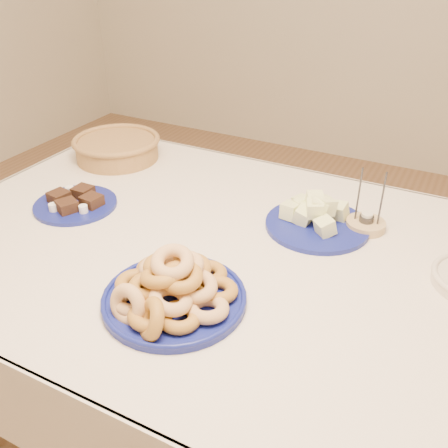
{
  "coord_description": "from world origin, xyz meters",
  "views": [
    {
      "loc": [
        0.48,
        -0.96,
        1.46
      ],
      "look_at": [
        0.0,
        -0.05,
        0.85
      ],
      "focal_mm": 40.0,
      "sensor_mm": 36.0,
      "label": 1
    }
  ],
  "objects_px": {
    "melon_plate": "(316,217)",
    "donut_platter": "(172,290)",
    "dining_table": "(233,281)",
    "brownie_plate": "(75,203)",
    "wicker_basket": "(117,147)",
    "candle_holder": "(366,224)"
  },
  "relations": [
    {
      "from": "melon_plate",
      "to": "donut_platter",
      "type": "bearing_deg",
      "value": -109.96
    },
    {
      "from": "dining_table",
      "to": "donut_platter",
      "type": "relative_size",
      "value": 4.21
    },
    {
      "from": "brownie_plate",
      "to": "wicker_basket",
      "type": "xyz_separation_m",
      "value": [
        -0.11,
        0.34,
        0.03
      ]
    },
    {
      "from": "brownie_plate",
      "to": "candle_holder",
      "type": "distance_m",
      "value": 0.84
    },
    {
      "from": "brownie_plate",
      "to": "wicker_basket",
      "type": "bearing_deg",
      "value": 107.76
    },
    {
      "from": "dining_table",
      "to": "wicker_basket",
      "type": "relative_size",
      "value": 4.54
    },
    {
      "from": "donut_platter",
      "to": "brownie_plate",
      "type": "xyz_separation_m",
      "value": [
        -0.5,
        0.24,
        -0.02
      ]
    },
    {
      "from": "donut_platter",
      "to": "candle_holder",
      "type": "height_order",
      "value": "candle_holder"
    },
    {
      "from": "brownie_plate",
      "to": "wicker_basket",
      "type": "distance_m",
      "value": 0.36
    },
    {
      "from": "melon_plate",
      "to": "wicker_basket",
      "type": "xyz_separation_m",
      "value": [
        -0.78,
        0.12,
        0.02
      ]
    },
    {
      "from": "brownie_plate",
      "to": "candle_holder",
      "type": "xyz_separation_m",
      "value": [
        0.79,
        0.27,
        0.0
      ]
    },
    {
      "from": "brownie_plate",
      "to": "donut_platter",
      "type": "bearing_deg",
      "value": -26.12
    },
    {
      "from": "brownie_plate",
      "to": "candle_holder",
      "type": "height_order",
      "value": "candle_holder"
    },
    {
      "from": "brownie_plate",
      "to": "candle_holder",
      "type": "relative_size",
      "value": 1.75
    },
    {
      "from": "melon_plate",
      "to": "wicker_basket",
      "type": "height_order",
      "value": "melon_plate"
    },
    {
      "from": "dining_table",
      "to": "donut_platter",
      "type": "bearing_deg",
      "value": -94.16
    },
    {
      "from": "donut_platter",
      "to": "candle_holder",
      "type": "distance_m",
      "value": 0.59
    },
    {
      "from": "dining_table",
      "to": "wicker_basket",
      "type": "distance_m",
      "value": 0.72
    },
    {
      "from": "dining_table",
      "to": "melon_plate",
      "type": "bearing_deg",
      "value": 54.13
    },
    {
      "from": "dining_table",
      "to": "melon_plate",
      "type": "height_order",
      "value": "melon_plate"
    },
    {
      "from": "donut_platter",
      "to": "brownie_plate",
      "type": "bearing_deg",
      "value": 153.88
    },
    {
      "from": "candle_holder",
      "to": "wicker_basket",
      "type": "bearing_deg",
      "value": 175.25
    }
  ]
}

